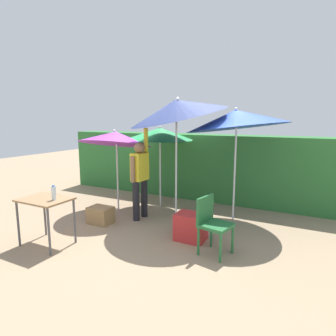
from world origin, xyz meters
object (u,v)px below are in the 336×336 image
at_px(umbrella_navy, 115,138).
at_px(crate_cardboard, 101,215).
at_px(person_vendor, 140,175).
at_px(umbrella_yellow, 236,119).
at_px(cooler_box, 191,227).
at_px(umbrella_orange, 160,134).
at_px(bottle_water, 54,193).
at_px(chair_plastic, 212,222).
at_px(folding_table, 45,204).
at_px(umbrella_rainbow, 177,109).

relative_size(umbrella_navy, crate_cardboard, 4.14).
bearing_deg(person_vendor, umbrella_yellow, 24.22).
bearing_deg(person_vendor, cooler_box, -21.05).
xyz_separation_m(cooler_box, crate_cardboard, (-1.92, -0.08, -0.07)).
distance_m(umbrella_yellow, person_vendor, 2.22).
xyz_separation_m(umbrella_navy, person_vendor, (0.79, -0.25, -0.71)).
height_order(umbrella_orange, umbrella_yellow, umbrella_yellow).
bearing_deg(crate_cardboard, bottle_water, -86.21).
bearing_deg(crate_cardboard, cooler_box, 2.44).
distance_m(chair_plastic, bottle_water, 2.54).
xyz_separation_m(umbrella_orange, person_vendor, (0.07, -0.98, -0.79)).
height_order(umbrella_navy, folding_table, umbrella_navy).
bearing_deg(chair_plastic, folding_table, -159.07).
relative_size(umbrella_yellow, person_vendor, 1.27).
bearing_deg(cooler_box, umbrella_orange, 133.54).
height_order(folding_table, bottle_water, bottle_water).
distance_m(chair_plastic, folding_table, 2.70).
bearing_deg(chair_plastic, bottle_water, -157.66).
height_order(cooler_box, crate_cardboard, cooler_box).
height_order(umbrella_navy, crate_cardboard, umbrella_navy).
relative_size(umbrella_rainbow, crate_cardboard, 5.82).
relative_size(umbrella_yellow, folding_table, 2.99).
height_order(umbrella_yellow, person_vendor, umbrella_yellow).
bearing_deg(bottle_water, chair_plastic, 22.34).
bearing_deg(umbrella_navy, umbrella_yellow, 11.78).
relative_size(chair_plastic, folding_table, 1.11).
relative_size(umbrella_navy, folding_table, 2.43).
xyz_separation_m(umbrella_navy, cooler_box, (2.16, -0.78, -1.41)).
bearing_deg(umbrella_navy, bottle_water, -81.01).
height_order(crate_cardboard, bottle_water, bottle_water).
bearing_deg(crate_cardboard, person_vendor, 47.82).
bearing_deg(bottle_water, crate_cardboard, 93.79).
distance_m(person_vendor, cooler_box, 1.62).
bearing_deg(umbrella_navy, crate_cardboard, -74.21).
bearing_deg(chair_plastic, person_vendor, 155.96).
height_order(umbrella_navy, bottle_water, umbrella_navy).
relative_size(cooler_box, bottle_water, 2.10).
height_order(umbrella_rainbow, umbrella_yellow, umbrella_rainbow).
distance_m(crate_cardboard, bottle_water, 1.38).
distance_m(umbrella_rainbow, person_vendor, 1.53).
bearing_deg(bottle_water, cooler_box, 34.21).
bearing_deg(person_vendor, chair_plastic, -24.04).
bearing_deg(person_vendor, umbrella_navy, 162.20).
relative_size(umbrella_navy, bottle_water, 8.10).
bearing_deg(umbrella_navy, umbrella_rainbow, -1.57).
bearing_deg(cooler_box, umbrella_navy, 160.13).
bearing_deg(umbrella_rainbow, umbrella_navy, 178.43).
relative_size(crate_cardboard, bottle_water, 1.96).
xyz_separation_m(umbrella_orange, bottle_water, (-0.41, -2.76, -0.82)).
bearing_deg(cooler_box, chair_plastic, -31.81).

